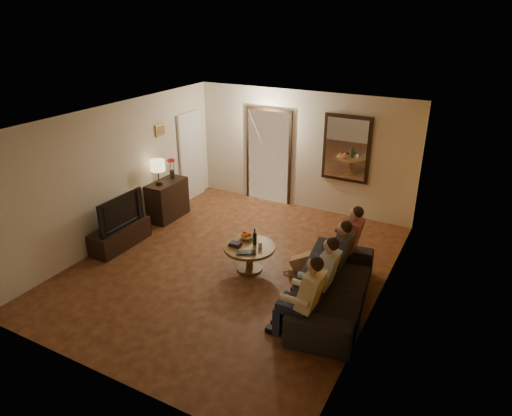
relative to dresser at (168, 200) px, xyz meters
The scene contains 33 objects.
floor 2.53m from the dresser, 25.70° to the right, with size 5.00×6.00×0.01m, color #422011.
ceiling 3.32m from the dresser, 25.70° to the right, with size 5.00×6.00×0.01m, color white.
back_wall 3.09m from the dresser, 40.43° to the left, with size 5.00×0.02×2.60m, color beige.
front_wall 4.75m from the dresser, 61.14° to the right, with size 5.00×0.02×2.60m, color beige.
left_wall 1.42m from the dresser, 103.00° to the right, with size 0.02×6.00×2.60m, color beige.
right_wall 4.95m from the dresser, 12.84° to the right, with size 0.02×6.00×2.60m, color beige.
orange_accent 4.94m from the dresser, 12.87° to the right, with size 0.01×6.00×2.60m, color #BC7820.
kitchen_doorway 2.47m from the dresser, 52.61° to the left, with size 1.00×0.06×2.10m, color #FFE0A5.
door_trim 2.46m from the dresser, 52.46° to the left, with size 1.12×0.04×2.22m, color black.
fridge_glimpse 2.60m from the dresser, 48.21° to the left, with size 0.45×0.03×1.70m, color silver.
mirror_frame 3.91m from the dresser, 30.01° to the left, with size 1.00×0.05×1.40m, color black.
mirror_glass 3.89m from the dresser, 29.61° to the left, with size 0.86×0.02×1.26m, color white.
white_door 1.38m from the dresser, 99.79° to the left, with size 0.06×0.85×2.04m, color white.
framed_art 1.47m from the dresser, 135.39° to the left, with size 0.03×0.28×0.24m, color #B28C33.
art_canvas 1.47m from the dresser, 133.37° to the left, with size 0.01×0.22×0.18m, color brown.
dresser is the anchor object (origin of this frame).
table_lamp 0.72m from the dresser, 90.00° to the right, with size 0.30×0.30×0.54m, color beige, non-canonical shape.
flower_vase 0.67m from the dresser, 90.00° to the left, with size 0.14×0.14×0.44m, color red, non-canonical shape.
tv_stand 1.47m from the dresser, 90.00° to the right, with size 0.45×1.24×0.41m, color black.
tv 1.49m from the dresser, 90.00° to the right, with size 0.14×1.09×0.63m, color black.
sofa 4.42m from the dresser, 18.39° to the right, with size 0.91×2.34×0.68m, color black.
person_a 4.70m from the dresser, 29.26° to the right, with size 0.60×0.40×1.20m, color tan, non-canonical shape.
person_b 4.44m from the dresser, 22.48° to the right, with size 0.60×0.40×1.20m, color tan, non-canonical shape.
person_c 4.24m from the dresser, 14.96° to the right, with size 0.60×0.40×1.20m, color tan, non-canonical shape.
person_d 4.13m from the dresser, ahead, with size 0.60×0.40×1.20m, color tan, non-canonical shape.
dog 3.59m from the dresser, 13.32° to the right, with size 0.56×0.24×0.56m, color tan, non-canonical shape.
coffee_table 2.78m from the dresser, 22.33° to the right, with size 0.88×0.88×0.45m, color brown.
bowl 2.53m from the dresser, 19.27° to the right, with size 0.26×0.26×0.06m, color white.
oranges 2.53m from the dresser, 19.27° to the right, with size 0.20×0.20×0.08m, color #DD5312, non-canonical shape.
wine_bottle 2.79m from the dresser, 20.04° to the right, with size 0.07×0.07×0.31m, color black, non-canonical shape.
wine_glass 2.93m from the dresser, 20.09° to the right, with size 0.06×0.06×0.10m, color silver.
book_stack 2.62m from the dresser, 26.20° to the right, with size 0.20×0.15×0.07m, color black, non-canonical shape.
laptop 2.98m from the dresser, 26.59° to the right, with size 0.33×0.21×0.03m, color black.
Camera 1 is at (3.62, -5.94, 4.15)m, focal length 32.00 mm.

